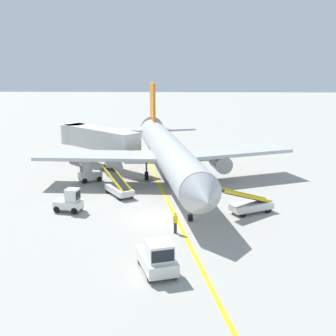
{
  "coord_description": "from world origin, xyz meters",
  "views": [
    {
      "loc": [
        1.5,
        -35.77,
        13.1
      ],
      "look_at": [
        0.3,
        7.75,
        2.5
      ],
      "focal_mm": 47.82,
      "sensor_mm": 36.0,
      "label": 1
    }
  ],
  "objects_px": {
    "baggage_tug_near_wing": "(70,201)",
    "baggage_tug_by_cargo_door": "(89,173)",
    "pushback_tug": "(158,258)",
    "belt_loader_aft_hold": "(119,188)",
    "ground_crew_marshaller": "(175,222)",
    "safety_cone_nose_right": "(177,172)",
    "airliner": "(168,152)",
    "safety_cone_nose_left": "(205,205)",
    "jet_bridge": "(94,138)",
    "belt_loader_forward_hold": "(250,204)"
  },
  "relations": [
    {
      "from": "baggage_tug_by_cargo_door",
      "to": "ground_crew_marshaller",
      "type": "bearing_deg",
      "value": -56.71
    },
    {
      "from": "belt_loader_forward_hold",
      "to": "ground_crew_marshaller",
      "type": "bearing_deg",
      "value": -143.2
    },
    {
      "from": "belt_loader_forward_hold",
      "to": "ground_crew_marshaller",
      "type": "relative_size",
      "value": 2.95
    },
    {
      "from": "airliner",
      "to": "ground_crew_marshaller",
      "type": "relative_size",
      "value": 20.7
    },
    {
      "from": "belt_loader_forward_hold",
      "to": "baggage_tug_by_cargo_door",
      "type": "bearing_deg",
      "value": 148.59
    },
    {
      "from": "jet_bridge",
      "to": "belt_loader_aft_hold",
      "type": "bearing_deg",
      "value": -69.43
    },
    {
      "from": "baggage_tug_near_wing",
      "to": "belt_loader_aft_hold",
      "type": "relative_size",
      "value": 0.53
    },
    {
      "from": "ground_crew_marshaller",
      "to": "safety_cone_nose_left",
      "type": "xyz_separation_m",
      "value": [
        2.6,
        6.22,
        -0.69
      ]
    },
    {
      "from": "jet_bridge",
      "to": "baggage_tug_near_wing",
      "type": "xyz_separation_m",
      "value": [
        1.2,
        -17.86,
        -2.62
      ]
    },
    {
      "from": "belt_loader_aft_hold",
      "to": "ground_crew_marshaller",
      "type": "height_order",
      "value": "belt_loader_aft_hold"
    },
    {
      "from": "baggage_tug_by_cargo_door",
      "to": "ground_crew_marshaller",
      "type": "xyz_separation_m",
      "value": [
        9.68,
        -14.75,
        -0.02
      ]
    },
    {
      "from": "ground_crew_marshaller",
      "to": "pushback_tug",
      "type": "bearing_deg",
      "value": -98.85
    },
    {
      "from": "baggage_tug_near_wing",
      "to": "baggage_tug_by_cargo_door",
      "type": "xyz_separation_m",
      "value": [
        -0.33,
        9.95,
        0.0
      ]
    },
    {
      "from": "safety_cone_nose_right",
      "to": "pushback_tug",
      "type": "bearing_deg",
      "value": -92.3
    },
    {
      "from": "pushback_tug",
      "to": "jet_bridge",
      "type": "bearing_deg",
      "value": 108.01
    },
    {
      "from": "jet_bridge",
      "to": "safety_cone_nose_right",
      "type": "bearing_deg",
      "value": -22.02
    },
    {
      "from": "pushback_tug",
      "to": "belt_loader_aft_hold",
      "type": "height_order",
      "value": "belt_loader_aft_hold"
    },
    {
      "from": "pushback_tug",
      "to": "baggage_tug_by_cargo_door",
      "type": "distance_m",
      "value": 23.05
    },
    {
      "from": "belt_loader_forward_hold",
      "to": "safety_cone_nose_left",
      "type": "relative_size",
      "value": 11.41
    },
    {
      "from": "pushback_tug",
      "to": "safety_cone_nose_right",
      "type": "bearing_deg",
      "value": 87.7
    },
    {
      "from": "airliner",
      "to": "safety_cone_nose_left",
      "type": "height_order",
      "value": "airliner"
    },
    {
      "from": "belt_loader_aft_hold",
      "to": "safety_cone_nose_left",
      "type": "distance_m",
      "value": 9.05
    },
    {
      "from": "pushback_tug",
      "to": "ground_crew_marshaller",
      "type": "distance_m",
      "value": 6.7
    },
    {
      "from": "jet_bridge",
      "to": "ground_crew_marshaller",
      "type": "bearing_deg",
      "value": -65.03
    },
    {
      "from": "airliner",
      "to": "safety_cone_nose_left",
      "type": "relative_size",
      "value": 79.99
    },
    {
      "from": "pushback_tug",
      "to": "belt_loader_aft_hold",
      "type": "distance_m",
      "value": 17.04
    },
    {
      "from": "jet_bridge",
      "to": "ground_crew_marshaller",
      "type": "distance_m",
      "value": 25.13
    },
    {
      "from": "ground_crew_marshaller",
      "to": "jet_bridge",
      "type": "bearing_deg",
      "value": 114.97
    },
    {
      "from": "jet_bridge",
      "to": "airliner",
      "type": "bearing_deg",
      "value": -40.11
    },
    {
      "from": "belt_loader_aft_hold",
      "to": "ground_crew_marshaller",
      "type": "xyz_separation_m",
      "value": [
        5.71,
        -9.76,
        0.13
      ]
    },
    {
      "from": "belt_loader_aft_hold",
      "to": "safety_cone_nose_right",
      "type": "relative_size",
      "value": 11.12
    },
    {
      "from": "safety_cone_nose_left",
      "to": "pushback_tug",
      "type": "bearing_deg",
      "value": -105.77
    },
    {
      "from": "jet_bridge",
      "to": "pushback_tug",
      "type": "bearing_deg",
      "value": -71.99
    },
    {
      "from": "belt_loader_aft_hold",
      "to": "safety_cone_nose_right",
      "type": "xyz_separation_m",
      "value": [
        5.69,
        8.64,
        -0.56
      ]
    },
    {
      "from": "baggage_tug_by_cargo_door",
      "to": "safety_cone_nose_right",
      "type": "height_order",
      "value": "baggage_tug_by_cargo_door"
    },
    {
      "from": "belt_loader_forward_hold",
      "to": "belt_loader_aft_hold",
      "type": "relative_size",
      "value": 1.03
    },
    {
      "from": "pushback_tug",
      "to": "baggage_tug_near_wing",
      "type": "distance_m",
      "value": 14.13
    },
    {
      "from": "safety_cone_nose_left",
      "to": "safety_cone_nose_right",
      "type": "bearing_deg",
      "value": 102.14
    },
    {
      "from": "pushback_tug",
      "to": "ground_crew_marshaller",
      "type": "bearing_deg",
      "value": 81.15
    },
    {
      "from": "baggage_tug_near_wing",
      "to": "jet_bridge",
      "type": "bearing_deg",
      "value": 93.83
    },
    {
      "from": "belt_loader_forward_hold",
      "to": "pushback_tug",
      "type": "bearing_deg",
      "value": -123.26
    },
    {
      "from": "pushback_tug",
      "to": "baggage_tug_by_cargo_door",
      "type": "height_order",
      "value": "pushback_tug"
    },
    {
      "from": "pushback_tug",
      "to": "safety_cone_nose_right",
      "type": "height_order",
      "value": "pushback_tug"
    },
    {
      "from": "jet_bridge",
      "to": "safety_cone_nose_right",
      "type": "xyz_separation_m",
      "value": [
        10.53,
        -4.26,
        -3.32
      ]
    },
    {
      "from": "baggage_tug_by_cargo_door",
      "to": "belt_loader_forward_hold",
      "type": "bearing_deg",
      "value": -31.41
    },
    {
      "from": "airliner",
      "to": "baggage_tug_near_wing",
      "type": "relative_size",
      "value": 13.48
    },
    {
      "from": "belt_loader_aft_hold",
      "to": "safety_cone_nose_right",
      "type": "distance_m",
      "value": 10.36
    },
    {
      "from": "belt_loader_forward_hold",
      "to": "safety_cone_nose_right",
      "type": "bearing_deg",
      "value": 115.74
    },
    {
      "from": "baggage_tug_by_cargo_door",
      "to": "airliner",
      "type": "bearing_deg",
      "value": -1.08
    },
    {
      "from": "belt_loader_aft_hold",
      "to": "baggage_tug_near_wing",
      "type": "bearing_deg",
      "value": -126.26
    }
  ]
}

